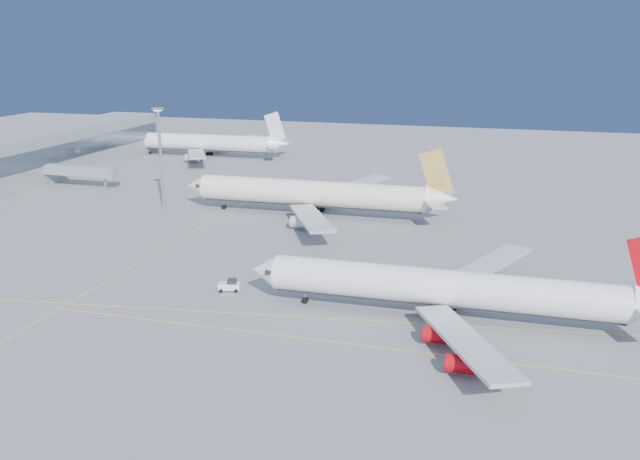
{
  "coord_description": "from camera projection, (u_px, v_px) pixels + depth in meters",
  "views": [
    {
      "loc": [
        33.46,
        -108.89,
        44.39
      ],
      "look_at": [
        -4.84,
        21.7,
        7.0
      ],
      "focal_mm": 40.0,
      "sensor_mm": 36.0,
      "label": 1
    }
  ],
  "objects": [
    {
      "name": "terminal",
      "position": [
        48.0,
        153.0,
        229.45
      ],
      "size": [
        18.4,
        110.0,
        15.0
      ],
      "color": "gray",
      "rests_on": "ground"
    },
    {
      "name": "jet_bridge",
      "position": [
        84.0,
        171.0,
        212.11
      ],
      "size": [
        23.6,
        3.6,
        6.9
      ],
      "color": "gray",
      "rests_on": "ground"
    },
    {
      "name": "ground",
      "position": [
        311.0,
        304.0,
        121.6
      ],
      "size": [
        500.0,
        500.0,
        0.0
      ],
      "primitive_type": "plane",
      "color": "slate",
      "rests_on": "ground"
    },
    {
      "name": "airliner_virgin",
      "position": [
        452.0,
        289.0,
        113.89
      ],
      "size": [
        68.0,
        61.28,
        16.82
      ],
      "rotation": [
        0.0,
        0.0,
        0.0
      ],
      "color": "white",
      "rests_on": "ground"
    },
    {
      "name": "airliner_third",
      "position": [
        206.0,
        143.0,
        266.41
      ],
      "size": [
        65.86,
        60.8,
        17.69
      ],
      "rotation": [
        0.0,
        0.0,
        0.03
      ],
      "color": "white",
      "rests_on": "ground"
    },
    {
      "name": "airliner_etihad",
      "position": [
        317.0,
        194.0,
        179.45
      ],
      "size": [
        70.95,
        65.75,
        18.57
      ],
      "rotation": [
        0.0,
        0.0,
        0.01
      ],
      "color": "beige",
      "rests_on": "ground"
    },
    {
      "name": "light_mast",
      "position": [
        160.0,
        150.0,
        182.85
      ],
      "size": [
        2.3,
        2.3,
        26.56
      ],
      "color": "gray",
      "rests_on": "ground"
    },
    {
      "name": "taxiway_lines",
      "position": [
        245.0,
        284.0,
        131.45
      ],
      "size": [
        118.86,
        140.0,
        0.02
      ],
      "color": "yellow",
      "rests_on": "ground"
    },
    {
      "name": "pushback_tug",
      "position": [
        230.0,
        285.0,
        127.56
      ],
      "size": [
        4.23,
        3.2,
        2.16
      ],
      "rotation": [
        0.0,
        0.0,
        0.28
      ],
      "color": "white",
      "rests_on": "ground"
    }
  ]
}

